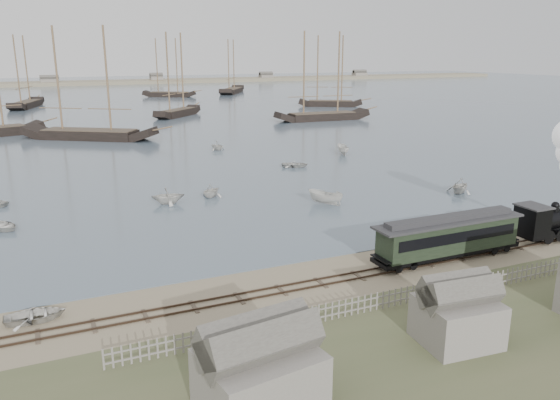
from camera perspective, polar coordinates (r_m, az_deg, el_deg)
name	(u,v)px	position (r m, az deg, el deg)	size (l,w,h in m)	color
ground	(320,271)	(40.25, 4.22, -7.37)	(600.00, 600.00, 0.00)	gray
harbor_water	(89,97)	(203.99, -19.30, 10.09)	(600.00, 336.00, 0.06)	#4A5A6A
rail_track	(334,280)	(38.63, 5.63, -8.34)	(120.00, 1.80, 0.16)	#392A1F
picket_fence_west	(277,332)	(31.98, -0.27, -13.64)	(19.00, 0.10, 1.20)	slate
picket_fence_east	(529,280)	(42.28, 24.54, -7.64)	(15.00, 0.10, 1.20)	slate
shed_mid	(455,342)	(32.49, 17.83, -13.95)	(4.00, 3.50, 3.60)	slate
far_spit	(73,85)	(283.61, -20.85, 11.17)	(500.00, 20.00, 1.80)	gray
passenger_coach	(449,235)	(43.46, 17.20, -3.55)	(12.62, 2.43, 3.06)	black
beached_dinghy	(35,315)	(36.09, -24.20, -10.91)	(3.45, 2.46, 0.71)	beige
rowboat_0	(2,226)	(54.69, -27.07, -2.39)	(3.74, 2.67, 0.77)	beige
rowboat_1	(211,190)	(59.95, -7.21, 1.00)	(2.86, 2.47, 1.51)	beige
rowboat_2	(325,197)	(56.87, 4.74, 0.27)	(3.84, 1.45, 1.48)	beige
rowboat_3	(295,164)	(75.24, 1.56, 3.74)	(3.62, 2.59, 0.75)	beige
rowboat_4	(460,186)	(64.42, 18.28, 1.44)	(3.26, 2.81, 1.72)	beige
rowboat_5	(343,150)	(85.03, 6.58, 5.24)	(3.87, 1.45, 1.49)	beige
rowboat_7	(217,146)	(88.81, -6.57, 5.67)	(2.83, 2.44, 1.49)	beige
rowboat_8	(168,195)	(58.05, -11.63, 0.48)	(3.40, 2.94, 1.79)	beige
schooner_2	(85,83)	(104.65, -19.72, 11.44)	(24.72, 5.71, 20.00)	black
schooner_3	(176,75)	(136.97, -10.82, 12.74)	(17.26, 3.98, 20.00)	black
schooner_4	(323,76)	(127.45, 4.54, 12.79)	(22.64, 5.22, 20.00)	black
schooner_5	(331,71)	(160.24, 5.36, 13.27)	(18.17, 4.19, 20.00)	black
schooner_7	(23,71)	(172.27, -25.31, 12.05)	(21.53, 4.97, 20.00)	black
schooner_8	(168,68)	(197.86, -11.65, 13.40)	(18.36, 4.24, 20.00)	black
schooner_9	(231,66)	(213.36, -5.09, 13.75)	(24.57, 5.67, 20.00)	black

